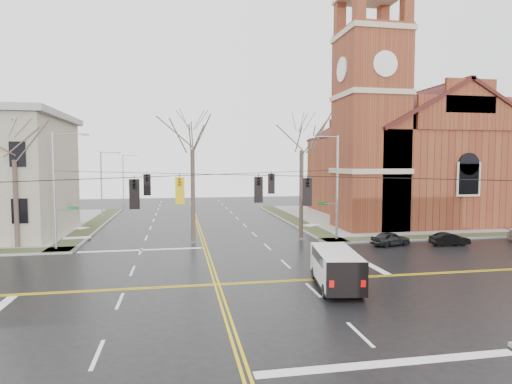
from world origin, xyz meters
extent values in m
plane|color=black|center=(0.00, 0.00, 0.00)|extent=(120.00, 120.00, 0.00)
cube|color=gray|center=(25.00, 25.00, 0.07)|extent=(30.00, 30.00, 0.15)
cube|color=#2B361D|center=(11.20, 25.00, 0.15)|extent=(2.00, 30.00, 0.02)
cube|color=#2B361D|center=(25.00, 11.20, 0.15)|extent=(30.00, 2.00, 0.02)
cube|color=#2B361D|center=(-11.20, 25.00, 0.15)|extent=(2.00, 30.00, 0.02)
cube|color=gold|center=(-0.12, 0.00, 0.01)|extent=(0.12, 100.00, 0.01)
cube|color=gold|center=(0.12, 0.00, 0.01)|extent=(0.12, 100.00, 0.01)
cube|color=gold|center=(0.00, -0.12, 0.01)|extent=(100.00, 0.12, 0.01)
cube|color=gold|center=(0.00, 0.12, 0.01)|extent=(100.00, 0.12, 0.01)
cube|color=silver|center=(5.00, -10.50, 0.01)|extent=(9.50, 0.50, 0.01)
cube|color=silver|center=(-5.00, 10.50, 0.01)|extent=(9.50, 0.50, 0.01)
cube|color=silver|center=(10.50, 5.00, 0.01)|extent=(0.50, 9.50, 0.01)
cube|color=maroon|center=(17.00, 17.00, 10.00)|extent=(6.00, 6.00, 20.00)
cube|color=#B7A58D|center=(17.00, 17.00, 19.50)|extent=(6.30, 6.30, 0.50)
cylinder|color=silver|center=(17.00, 13.95, 16.00)|extent=(2.40, 0.15, 2.40)
cylinder|color=silver|center=(13.95, 17.00, 16.00)|extent=(0.15, 2.40, 2.40)
cube|color=maroon|center=(26.00, 26.00, 5.00)|extent=(18.00, 24.00, 10.00)
cube|color=maroon|center=(16.80, 20.00, 2.20)|extent=(2.00, 5.00, 4.40)
cylinder|color=gray|center=(11.50, 11.50, 4.65)|extent=(0.20, 0.20, 9.00)
cylinder|color=gray|center=(10.90, 11.50, 3.30)|extent=(1.20, 0.06, 0.06)
cube|color=#106222|center=(10.20, 11.50, 3.30)|extent=(0.90, 0.04, 0.25)
cylinder|color=gray|center=(10.30, 11.50, 9.05)|extent=(2.40, 0.08, 0.08)
cube|color=gray|center=(9.10, 11.50, 9.00)|extent=(0.50, 0.22, 0.15)
cylinder|color=gray|center=(-11.50, 11.50, 4.65)|extent=(0.20, 0.20, 9.00)
cylinder|color=gray|center=(-10.90, 11.50, 3.30)|extent=(1.20, 0.06, 0.06)
cube|color=#106222|center=(-10.20, 11.50, 3.30)|extent=(0.90, 0.04, 0.25)
cylinder|color=gray|center=(-10.30, 11.50, 9.05)|extent=(2.40, 0.08, 0.08)
cube|color=gray|center=(-9.10, 11.50, 9.00)|extent=(0.50, 0.22, 0.15)
cylinder|color=black|center=(0.00, 0.00, 6.20)|extent=(23.02, 23.02, 0.03)
cylinder|color=black|center=(0.00, 0.00, 6.20)|extent=(23.02, 23.02, 0.03)
imported|color=black|center=(-4.00, -4.00, 5.45)|extent=(0.21, 0.26, 1.30)
imported|color=black|center=(4.00, 4.00, 5.45)|extent=(0.21, 0.26, 1.30)
imported|color=gold|center=(-2.00, -2.00, 5.45)|extent=(0.21, 0.26, 1.30)
imported|color=black|center=(-4.00, 4.00, 5.45)|extent=(0.21, 0.26, 1.30)
imported|color=black|center=(4.00, -4.00, 5.45)|extent=(0.21, 0.26, 1.30)
imported|color=black|center=(2.00, -2.00, 5.45)|extent=(0.21, 0.26, 1.30)
cylinder|color=gray|center=(-10.80, 28.00, 4.10)|extent=(0.16, 0.16, 8.00)
cylinder|color=gray|center=(-9.80, 28.00, 8.00)|extent=(2.00, 0.07, 0.07)
cube|color=gray|center=(-8.80, 28.00, 7.95)|extent=(0.45, 0.20, 0.13)
cylinder|color=gray|center=(-10.80, 48.00, 4.10)|extent=(0.16, 0.16, 8.00)
cylinder|color=gray|center=(-9.80, 48.00, 8.00)|extent=(2.00, 0.07, 0.07)
cube|color=gray|center=(-8.80, 48.00, 7.95)|extent=(0.45, 0.20, 0.13)
cube|color=white|center=(6.36, -1.78, 1.19)|extent=(2.84, 5.50, 1.68)
cube|color=white|center=(6.70, 0.37, 0.94)|extent=(2.14, 1.20, 1.19)
cube|color=black|center=(6.76, 0.71, 1.48)|extent=(1.83, 0.41, 0.79)
cube|color=black|center=(6.39, -1.59, 1.73)|extent=(2.59, 3.84, 0.54)
cube|color=#B70C0A|center=(5.17, -4.30, 0.99)|extent=(0.25, 0.11, 0.34)
cube|color=#B70C0A|center=(6.70, -4.54, 0.99)|extent=(0.25, 0.11, 0.34)
cube|color=black|center=(6.36, -1.78, 0.33)|extent=(2.89, 5.56, 0.10)
cylinder|color=black|center=(5.73, 0.07, 0.36)|extent=(0.37, 0.74, 0.71)
cylinder|color=black|center=(7.53, -0.22, 0.36)|extent=(0.37, 0.74, 0.71)
cylinder|color=black|center=(5.19, -3.35, 0.36)|extent=(0.37, 0.74, 0.71)
cylinder|color=black|center=(6.98, -3.64, 0.36)|extent=(0.37, 0.74, 0.71)
imported|color=black|center=(15.10, 8.67, 0.58)|extent=(3.61, 2.13, 1.15)
imported|color=black|center=(19.97, 7.90, 0.52)|extent=(3.20, 1.20, 1.05)
cylinder|color=#3E3127|center=(-14.70, 12.80, 3.60)|extent=(0.36, 0.36, 6.90)
cylinder|color=#3E3127|center=(-0.86, 12.93, 4.05)|extent=(0.36, 0.36, 7.80)
cylinder|color=#3E3127|center=(8.64, 12.76, 4.03)|extent=(0.36, 0.36, 7.77)
camera|label=1|loc=(-2.08, -23.62, 6.87)|focal=30.00mm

